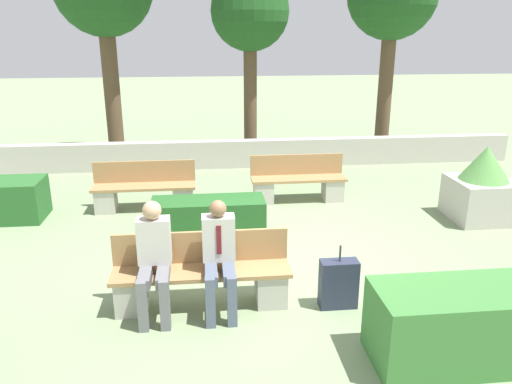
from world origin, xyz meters
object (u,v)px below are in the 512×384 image
(bench_front, at_px, (202,278))
(bench_right_side, at_px, (298,184))
(planter_corner_left, at_px, (482,187))
(bench_left_side, at_px, (145,192))
(person_seated_woman, at_px, (154,255))
(tree_center_left, at_px, (250,15))
(suitcase, at_px, (338,284))
(person_seated_man, at_px, (219,253))

(bench_front, height_order, bench_right_side, same)
(planter_corner_left, bearing_deg, bench_left_side, 169.16)
(person_seated_woman, bearing_deg, tree_center_left, 76.22)
(suitcase, bearing_deg, person_seated_woman, 178.01)
(bench_front, xyz_separation_m, bench_left_side, (-1.03, 3.51, -0.01))
(person_seated_man, relative_size, suitcase, 1.68)
(bench_right_side, height_order, planter_corner_left, planter_corner_left)
(person_seated_woman, bearing_deg, bench_front, 15.07)
(bench_left_side, relative_size, bench_right_side, 1.02)
(bench_right_side, height_order, suitcase, bench_right_side)
(person_seated_woman, xyz_separation_m, planter_corner_left, (5.39, 2.52, -0.16))
(person_seated_man, bearing_deg, tree_center_left, 81.69)
(bench_front, relative_size, suitcase, 2.65)
(person_seated_man, distance_m, planter_corner_left, 5.29)
(bench_right_side, bearing_deg, bench_front, -117.37)
(person_seated_man, xyz_separation_m, person_seated_woman, (-0.74, 0.00, 0.01))
(person_seated_woman, xyz_separation_m, suitcase, (2.15, -0.07, -0.46))
(bench_left_side, xyz_separation_m, person_seated_woman, (0.50, -3.65, 0.42))
(bench_right_side, height_order, person_seated_woman, person_seated_woman)
(person_seated_man, bearing_deg, bench_front, 145.26)
(person_seated_woman, bearing_deg, bench_left_side, 97.82)
(person_seated_woman, bearing_deg, suitcase, -1.99)
(person_seated_woman, bearing_deg, person_seated_man, -0.24)
(bench_front, relative_size, planter_corner_left, 1.62)
(tree_center_left, bearing_deg, planter_corner_left, -54.35)
(bench_left_side, distance_m, planter_corner_left, 6.01)
(bench_front, bearing_deg, bench_left_side, 106.40)
(bench_left_side, bearing_deg, person_seated_woman, -73.28)
(bench_front, relative_size, person_seated_woman, 1.56)
(bench_front, xyz_separation_m, tree_center_left, (1.30, 7.34, 3.16))
(person_seated_man, height_order, tree_center_left, tree_center_left)
(suitcase, bearing_deg, tree_center_left, 92.39)
(planter_corner_left, bearing_deg, person_seated_man, -151.50)
(bench_front, bearing_deg, person_seated_man, -34.74)
(bench_right_side, distance_m, person_seated_woman, 4.55)
(bench_front, height_order, planter_corner_left, planter_corner_left)
(bench_left_side, bearing_deg, bench_front, -64.70)
(bench_front, relative_size, person_seated_man, 1.58)
(person_seated_man, xyz_separation_m, planter_corner_left, (4.65, 2.53, -0.15))
(bench_front, relative_size, bench_left_side, 1.13)
(person_seated_woman, bearing_deg, planter_corner_left, 25.07)
(person_seated_woman, relative_size, suitcase, 1.70)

